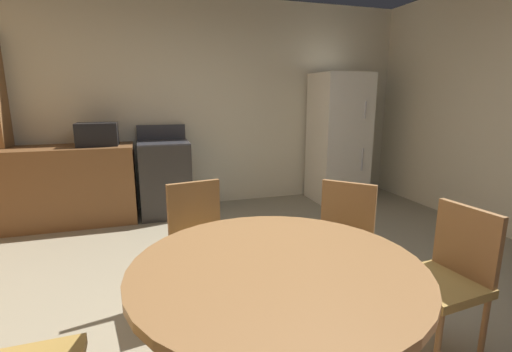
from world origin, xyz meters
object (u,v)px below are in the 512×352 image
object	(u,v)px
oven_range	(165,178)
microwave	(97,134)
chair_north	(200,237)
chair_northeast	(342,237)
refrigerator	(338,138)
chair_east	(448,273)
dining_table	(277,296)

from	to	relation	value
oven_range	microwave	size ratio (longest dim) A/B	2.50
microwave	chair_north	distance (m)	2.34
microwave	chair_north	bearing A→B (deg)	-68.57
oven_range	chair_northeast	bearing A→B (deg)	-66.71
chair_north	microwave	bearing A→B (deg)	-168.21
oven_range	refrigerator	world-z (taller)	refrigerator
oven_range	chair_east	distance (m)	3.34
refrigerator	dining_table	distance (m)	3.75
chair_east	chair_north	xyz separation A→B (m)	(-1.23, 0.94, 0.00)
oven_range	refrigerator	bearing A→B (deg)	-1.30
chair_east	chair_north	world-z (taller)	same
oven_range	microwave	world-z (taller)	microwave
dining_table	chair_east	world-z (taller)	chair_east
refrigerator	microwave	distance (m)	3.09
oven_range	chair_north	distance (m)	2.13
dining_table	refrigerator	bearing A→B (deg)	56.25
dining_table	chair_east	size ratio (longest dim) A/B	1.44
dining_table	chair_north	bearing A→B (deg)	99.64
refrigerator	oven_range	bearing A→B (deg)	178.70
microwave	refrigerator	bearing A→B (deg)	-0.93
oven_range	refrigerator	size ratio (longest dim) A/B	0.62
refrigerator	chair_northeast	size ratio (longest dim) A/B	2.02
refrigerator	chair_east	distance (m)	3.20
microwave	chair_north	xyz separation A→B (m)	(0.83, -2.12, -0.53)
oven_range	chair_north	size ratio (longest dim) A/B	1.26
chair_north	chair_east	bearing A→B (deg)	42.92
microwave	dining_table	size ratio (longest dim) A/B	0.35
refrigerator	chair_east	world-z (taller)	refrigerator
chair_east	refrigerator	bearing A→B (deg)	-114.33
chair_northeast	chair_east	size ratio (longest dim) A/B	1.00
oven_range	refrigerator	distance (m)	2.40
refrigerator	chair_north	world-z (taller)	refrigerator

